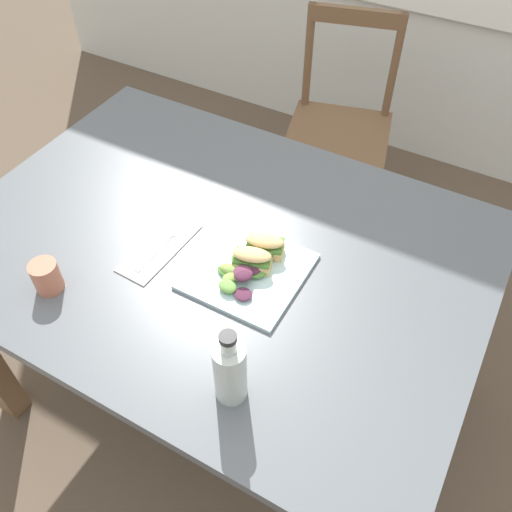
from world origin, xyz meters
The scene contains 11 objects.
ground_plane centered at (0.00, 0.00, 0.00)m, with size 8.67×8.67×0.00m, color brown.
dining_table centered at (-0.06, 0.19, 0.63)m, with size 1.33×0.97×0.74m.
chair_wooden_far centered at (-0.13, 1.21, 0.45)m, with size 0.49×0.49×0.87m.
plate_lunch centered at (0.06, 0.14, 0.74)m, with size 0.26×0.26×0.01m, color silver.
sandwich_half_front centered at (0.06, 0.16, 0.78)m, with size 0.10×0.08×0.06m.
sandwich_half_back centered at (0.07, 0.21, 0.78)m, with size 0.10×0.08×0.06m.
salad_mixed_greens centered at (0.06, 0.12, 0.76)m, with size 0.12×0.13×0.03m.
napkin_folded centered at (-0.17, 0.11, 0.74)m, with size 0.09×0.24×0.00m, color silver.
fork_on_napkin centered at (-0.17, 0.12, 0.75)m, with size 0.03×0.19×0.00m.
bottle_cold_brew centered at (0.19, -0.14, 0.81)m, with size 0.06×0.06×0.20m.
cup_extra_side centered at (-0.32, -0.12, 0.78)m, with size 0.06×0.06×0.08m, color #B2664C.
Camera 1 is at (0.49, -0.58, 1.72)m, focal length 38.11 mm.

